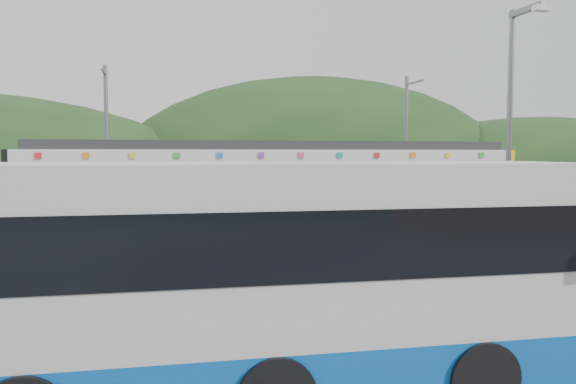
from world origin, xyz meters
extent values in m
plane|color=#4C4C4F|center=(0.00, 0.00, 0.00)|extent=(120.00, 120.00, 0.00)
ellipsoid|color=#1E3D19|center=(16.00, 54.00, 0.00)|extent=(52.00, 39.00, 26.00)
ellipsoid|color=#1E3D19|center=(45.00, 48.00, 0.00)|extent=(44.00, 33.00, 16.00)
cube|color=#9E9E99|center=(0.00, 3.30, 0.15)|extent=(26.00, 3.20, 0.30)
cube|color=yellow|center=(0.00, 2.00, 0.30)|extent=(26.00, 0.10, 0.01)
cube|color=black|center=(-6.04, 6.00, 0.30)|extent=(3.20, 2.20, 0.56)
cube|color=black|center=(5.96, 6.00, 0.30)|extent=(3.20, 2.20, 0.56)
cube|color=silver|center=(-0.04, 6.00, 1.04)|extent=(20.00, 2.90, 0.92)
cube|color=black|center=(-0.04, 6.00, 2.23)|extent=(20.00, 2.96, 1.45)
cube|color=silver|center=(-0.04, 4.50, 1.55)|extent=(20.00, 0.05, 0.10)
cube|color=silver|center=(-0.04, 4.50, 2.90)|extent=(20.00, 0.05, 0.10)
cube|color=silver|center=(-0.04, 6.00, 3.17)|extent=(20.00, 2.90, 0.45)
cube|color=#2D2D30|center=(-0.04, 6.00, 3.58)|extent=(19.40, 2.50, 0.36)
cube|color=yellow|center=(10.08, 6.00, 1.90)|extent=(0.24, 2.92, 3.00)
cube|color=black|center=(-10.14, 6.00, 1.90)|extent=(0.20, 2.92, 3.00)
cube|color=silver|center=(-8.54, 4.50, 2.23)|extent=(0.10, 0.05, 1.35)
cube|color=silver|center=(-5.54, 4.50, 2.23)|extent=(0.10, 0.05, 1.35)
cube|color=silver|center=(-2.54, 4.50, 2.23)|extent=(0.10, 0.05, 1.35)
cube|color=silver|center=(0.46, 4.50, 2.23)|extent=(0.10, 0.05, 1.35)
cube|color=silver|center=(3.46, 4.50, 2.23)|extent=(0.10, 0.05, 1.35)
cube|color=silver|center=(6.46, 4.50, 2.23)|extent=(0.10, 0.05, 1.35)
cube|color=silver|center=(8.96, 4.50, 2.23)|extent=(0.10, 0.05, 1.35)
cube|color=red|center=(-9.04, 4.51, 3.18)|extent=(0.22, 0.04, 0.22)
cube|color=orange|center=(-7.44, 4.51, 3.18)|extent=(0.22, 0.04, 0.22)
cube|color=yellow|center=(-5.84, 4.51, 3.18)|extent=(0.22, 0.04, 0.22)
cube|color=green|center=(-4.24, 4.51, 3.18)|extent=(0.22, 0.04, 0.22)
cube|color=blue|center=(-2.64, 4.51, 3.18)|extent=(0.22, 0.04, 0.22)
cube|color=purple|center=(-1.04, 4.51, 3.18)|extent=(0.22, 0.04, 0.22)
cube|color=#E54C8C|center=(0.56, 4.51, 3.18)|extent=(0.22, 0.04, 0.22)
cube|color=#19A5A5|center=(2.16, 4.51, 3.18)|extent=(0.22, 0.04, 0.22)
cube|color=red|center=(3.76, 4.51, 3.18)|extent=(0.22, 0.04, 0.22)
cube|color=orange|center=(5.36, 4.51, 3.18)|extent=(0.22, 0.04, 0.22)
cube|color=yellow|center=(6.96, 4.51, 3.18)|extent=(0.22, 0.04, 0.22)
cube|color=green|center=(8.56, 4.51, 3.18)|extent=(0.22, 0.04, 0.22)
cylinder|color=slate|center=(-7.00, 8.60, 3.50)|extent=(0.18, 0.18, 7.00)
cube|color=slate|center=(-7.00, 7.80, 6.60)|extent=(0.08, 1.80, 0.08)
cylinder|color=slate|center=(7.00, 8.60, 3.50)|extent=(0.18, 0.18, 7.00)
cube|color=slate|center=(7.00, 7.80, 6.60)|extent=(0.08, 1.80, 0.08)
cube|color=blue|center=(-5.16, -9.30, 0.52)|extent=(11.64, 3.18, 0.84)
cube|color=silver|center=(-5.16, -9.30, 1.36)|extent=(11.64, 3.18, 0.84)
cube|color=black|center=(-5.16, -9.30, 2.20)|extent=(11.64, 3.22, 0.84)
cube|color=silver|center=(-5.16, -9.30, 2.88)|extent=(11.64, 3.18, 0.52)
cylinder|color=black|center=(-6.52, -9.23, 0.47)|extent=(1.08, 2.78, 0.94)
cylinder|color=black|center=(-3.80, -9.36, 0.47)|extent=(1.08, 2.78, 0.94)
cylinder|color=black|center=(-1.19, -9.49, 0.47)|extent=(1.08, 2.78, 0.94)
cylinder|color=slate|center=(2.79, -5.46, 3.25)|extent=(0.12, 0.12, 6.50)
cube|color=slate|center=(2.79, -5.95, 6.39)|extent=(0.12, 1.08, 0.12)
cube|color=silver|center=(2.79, -6.43, 6.30)|extent=(0.35, 0.18, 0.12)
camera|label=1|loc=(-5.25, -16.78, 3.28)|focal=35.00mm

